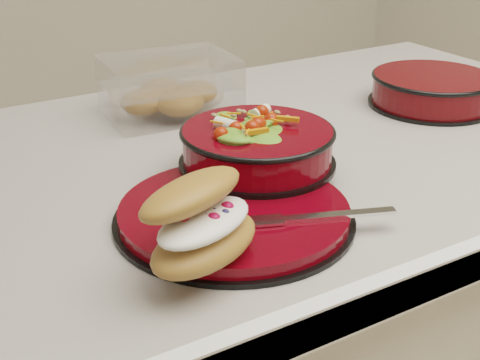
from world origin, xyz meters
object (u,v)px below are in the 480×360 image
dinner_plate (235,214)px  salad_bowl (257,141)px  pastry_box (170,89)px  extra_bowl (432,89)px  fork (316,217)px  croissant (202,222)px

dinner_plate → salad_bowl: (0.08, 0.09, 0.04)m
pastry_box → extra_bowl: pastry_box is taller
fork → extra_bowl: bearing=-38.6°
fork → extra_bowl: (0.44, 0.26, 0.01)m
salad_bowl → pastry_box: (0.01, 0.29, -0.01)m
dinner_plate → extra_bowl: size_ratio=1.31×
pastry_box → croissant: bearing=-106.8°
croissant → fork: bearing=-21.3°
dinner_plate → pastry_box: pastry_box is taller
salad_bowl → extra_bowl: salad_bowl is taller
croissant → pastry_box: (0.18, 0.45, -0.02)m
salad_bowl → croissant: salad_bowl is taller
fork → extra_bowl: size_ratio=0.77×
dinner_plate → fork: fork is taller
salad_bowl → croissant: (-0.17, -0.16, 0.01)m
dinner_plate → extra_bowl: extra_bowl is taller
dinner_plate → salad_bowl: bearing=45.6°
dinner_plate → fork: size_ratio=1.69×
croissant → extra_bowl: bearing=0.2°
extra_bowl → dinner_plate: bearing=-159.6°
salad_bowl → extra_bowl: bearing=13.5°
fork → pastry_box: pastry_box is taller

